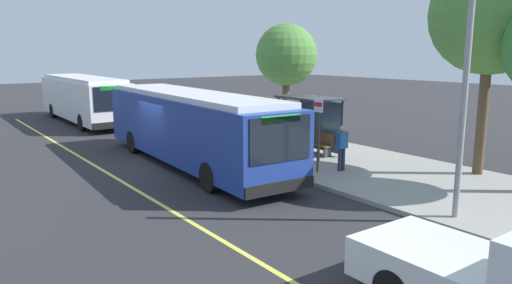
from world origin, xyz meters
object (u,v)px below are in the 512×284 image
transit_bus_main (191,126)px  transit_bus_second (84,97)px  pedestrian_commuter (342,145)px  waiting_bench (317,143)px  route_sign_post (318,124)px

transit_bus_main → transit_bus_second: same height
transit_bus_second → transit_bus_main: bearing=-0.7°
transit_bus_second → pedestrian_commuter: size_ratio=6.87×
transit_bus_main → waiting_bench: 5.50m
transit_bus_main → waiting_bench: transit_bus_main is taller
waiting_bench → pedestrian_commuter: (2.70, -1.30, 0.48)m
waiting_bench → pedestrian_commuter: pedestrian_commuter is taller
transit_bus_main → route_sign_post: bearing=34.1°
transit_bus_main → route_sign_post: (4.25, 2.88, 0.34)m
transit_bus_second → waiting_bench: size_ratio=7.26×
transit_bus_main → waiting_bench: bearing=69.3°
pedestrian_commuter → transit_bus_second: bearing=-169.6°
waiting_bench → transit_bus_main: bearing=-110.7°
pedestrian_commuter → transit_bus_main: bearing=-140.8°
transit_bus_main → transit_bus_second: bearing=179.3°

